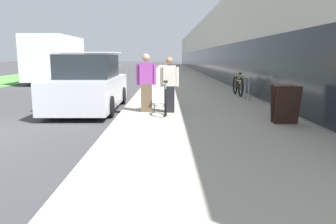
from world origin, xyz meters
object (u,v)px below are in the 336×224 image
parked_sedan_curbside (89,85)px  bike_rack_hoop (247,86)px  person_rider (169,85)px  person_bystander (146,83)px  moving_truck (58,60)px  sandwich_board_sign (285,104)px  cruiser_bike_nearest (238,86)px  tandem_bicycle (166,97)px

parked_sedan_curbside → bike_rack_hoop: bearing=14.6°
person_rider → bike_rack_hoop: (2.81, 2.56, -0.26)m
bike_rack_hoop → parked_sedan_curbside: parked_sedan_curbside is taller
person_bystander → moving_truck: moving_truck is taller
sandwich_board_sign → parked_sedan_curbside: 5.87m
person_bystander → cruiser_bike_nearest: size_ratio=0.92×
sandwich_board_sign → person_bystander: bearing=153.6°
cruiser_bike_nearest → person_rider: bearing=-124.4°
sandwich_board_sign → tandem_bicycle: bearing=145.8°
bike_rack_hoop → parked_sedan_curbside: 5.49m
tandem_bicycle → person_rider: 0.52m
tandem_bicycle → person_bystander: size_ratio=1.61×
bike_rack_hoop → sandwich_board_sign: size_ratio=0.94×
tandem_bicycle → sandwich_board_sign: 3.36m
person_bystander → sandwich_board_sign: person_bystander is taller
bike_rack_hoop → cruiser_bike_nearest: size_ratio=0.48×
cruiser_bike_nearest → parked_sedan_curbside: parked_sedan_curbside is taller
person_rider → sandwich_board_sign: size_ratio=1.70×
person_rider → tandem_bicycle: bearing=107.6°
person_bystander → sandwich_board_sign: 3.72m
person_rider → parked_sedan_curbside: bearing=154.9°
cruiser_bike_nearest → parked_sedan_curbside: 6.08m
person_rider → person_bystander: 0.65m
tandem_bicycle → bike_rack_hoop: (2.91, 2.23, 0.13)m
bike_rack_hoop → sandwich_board_sign: 4.13m
tandem_bicycle → cruiser_bike_nearest: 4.77m
person_rider → cruiser_bike_nearest: size_ratio=0.87×
bike_rack_hoop → moving_truck: size_ratio=0.12×
tandem_bicycle → person_rider: bearing=-72.4°
person_rider → person_bystander: person_bystander is taller
tandem_bicycle → person_bystander: person_bystander is taller
tandem_bicycle → bike_rack_hoop: bearing=37.5°
sandwich_board_sign → moving_truck: moving_truck is taller
person_rider → person_bystander: (-0.64, 0.09, 0.05)m
person_rider → bike_rack_hoop: bearing=42.4°
person_bystander → moving_truck: (-6.43, 12.34, 0.54)m
tandem_bicycle → moving_truck: size_ratio=0.37×
sandwich_board_sign → moving_truck: bearing=124.9°
person_bystander → sandwich_board_sign: bearing=-26.4°
tandem_bicycle → parked_sedan_curbside: (-2.40, 0.84, 0.26)m
tandem_bicycle → cruiser_bike_nearest: cruiser_bike_nearest is taller
bike_rack_hoop → moving_truck: moving_truck is taller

